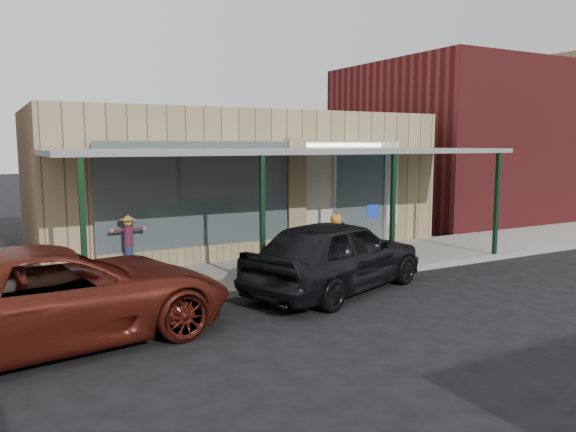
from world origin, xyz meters
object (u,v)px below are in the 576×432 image
parked_sedan (336,255)px  car_maroon (56,295)px  barrel_scarecrow (129,253)px  barrel_pumpkin (290,262)px  handicap_sign (372,227)px

parked_sedan → car_maroon: bearing=74.6°
barrel_scarecrow → barrel_pumpkin: size_ratio=1.93×
barrel_scarecrow → parked_sedan: 5.03m
handicap_sign → barrel_pumpkin: bearing=171.5°
handicap_sign → car_maroon: bearing=-160.9°
handicap_sign → parked_sedan: bearing=-142.4°
car_maroon → handicap_sign: bearing=-86.9°
barrel_scarecrow → car_maroon: bearing=-136.9°
barrel_scarecrow → barrel_pumpkin: barrel_scarecrow is taller
barrel_scarecrow → handicap_sign: (5.44, -2.40, 0.55)m
barrel_scarecrow → handicap_sign: size_ratio=0.89×
barrel_scarecrow → barrel_pumpkin: (3.43, -1.82, -0.24)m
handicap_sign → parked_sedan: handicap_sign is taller
parked_sedan → car_maroon: (-5.79, -0.51, -0.02)m
barrel_pumpkin → car_maroon: 5.92m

